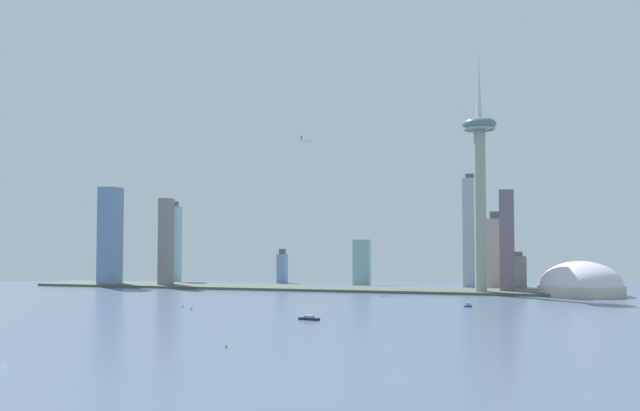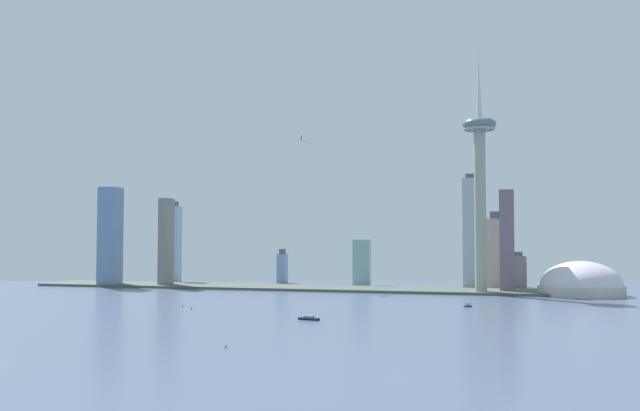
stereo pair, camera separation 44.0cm
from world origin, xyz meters
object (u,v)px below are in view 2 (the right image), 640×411
observation_tower (480,166)px  skyscraper_3 (517,271)px  stadium_dome (581,286)px  skyscraper_8 (173,243)px  skyscraper_2 (110,237)px  channel_buoy_1 (226,346)px  channel_buoy_2 (183,306)px  skyscraper_5 (507,241)px  skyscraper_7 (362,263)px  boat_2 (468,305)px  skyscraper_6 (471,232)px  boat_0 (309,318)px  airplane (305,141)px  skyscraper_1 (282,267)px  channel_buoy_0 (191,308)px  skyscraper_0 (166,242)px  skyscraper_4 (497,253)px

observation_tower → skyscraper_3: 177.28m
stadium_dome → skyscraper_8: size_ratio=0.79×
observation_tower → skyscraper_2: 486.73m
channel_buoy_1 → channel_buoy_2: size_ratio=0.98×
stadium_dome → channel_buoy_1: size_ratio=45.75×
skyscraper_5 → skyscraper_2: bearing=-177.5°
skyscraper_7 → boat_2: bearing=-57.8°
skyscraper_2 → boat_2: bearing=-17.6°
skyscraper_5 → channel_buoy_2: (-293.37, -242.32, -59.06)m
skyscraper_6 → boat_2: bearing=-88.3°
observation_tower → boat_0: bearing=-113.6°
boat_0 → airplane: size_ratio=0.73×
skyscraper_1 → skyscraper_7: size_ratio=0.78×
skyscraper_7 → channel_buoy_1: bearing=-87.6°
skyscraper_3 → airplane: 322.49m
channel_buoy_1 → observation_tower: bearing=72.4°
skyscraper_5 → channel_buoy_0: (-276.19, -259.50, -58.87)m
boat_2 → airplane: (-215.11, 194.52, 188.62)m
skyscraper_6 → boat_2: (7.55, -260.12, -70.82)m
skyscraper_2 → boat_2: size_ratio=15.56×
stadium_dome → skyscraper_1: (-386.39, 108.96, 11.97)m
boat_0 → boat_2: (115.97, 133.69, 0.06)m
skyscraper_0 → skyscraper_7: bearing=16.8°
skyscraper_6 → skyscraper_7: bearing=-170.2°
stadium_dome → boat_0: 374.24m
skyscraper_1 → skyscraper_7: 126.42m
skyscraper_0 → skyscraper_5: 433.17m
boat_0 → observation_tower: bearing=79.7°
skyscraper_1 → skyscraper_4: (295.45, -44.17, 23.61)m
observation_tower → skyscraper_3: (42.13, 118.09, -125.33)m
channel_buoy_0 → skyscraper_5: bearing=43.2°
skyscraper_8 → boat_2: bearing=-29.8°
skyscraper_0 → skyscraper_4: skyscraper_0 is taller
stadium_dome → skyscraper_1: bearing=164.3°
boat_2 → channel_buoy_2: 265.68m
skyscraper_0 → boat_0: size_ratio=6.55×
skyscraper_7 → skyscraper_3: bearing=9.0°
skyscraper_3 → boat_2: skyscraper_3 is taller
skyscraper_8 → boat_2: size_ratio=13.85×
skyscraper_5 → stadium_dome: bearing=-9.2°
channel_buoy_0 → channel_buoy_1: size_ratio=1.21×
skyscraper_1 → boat_0: size_ratio=2.73×
channel_buoy_0 → skyscraper_8: bearing=119.8°
skyscraper_4 → skyscraper_5: 55.12m
skyscraper_7 → skyscraper_6: bearing=9.8°
skyscraper_0 → channel_buoy_2: bearing=-58.9°
skyscraper_2 → channel_buoy_1: (345.31, -424.35, -64.59)m
skyscraper_3 → boat_2: size_ratio=5.47×
skyscraper_2 → channel_buoy_1: size_ratio=64.68×
skyscraper_3 → channel_buoy_0: (-289.13, -354.11, -20.09)m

